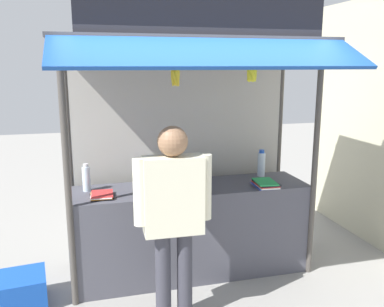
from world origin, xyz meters
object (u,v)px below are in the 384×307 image
at_px(water_bottle_rear_center, 194,169).
at_px(magazine_stack_back_left, 170,187).
at_px(water_bottle_right, 261,164).
at_px(water_bottle_mid_left, 86,178).
at_px(banana_bunch_inner_left, 176,76).
at_px(plastic_crate, 23,290).
at_px(water_bottle_mid_right, 207,170).
at_px(water_bottle_back_right, 161,171).
at_px(banana_bunch_leftmost, 252,74).
at_px(magazine_stack_left, 266,184).
at_px(vendor_person, 173,208).
at_px(magazine_stack_far_right, 102,195).

relative_size(water_bottle_rear_center, magazine_stack_back_left, 0.90).
relative_size(water_bottle_right, water_bottle_mid_left, 1.09).
height_order(banana_bunch_inner_left, plastic_crate, banana_bunch_inner_left).
height_order(water_bottle_mid_right, water_bottle_back_right, water_bottle_back_right).
distance_m(water_bottle_mid_right, plastic_crate, 2.15).
distance_m(water_bottle_right, banana_bunch_leftmost, 1.26).
xyz_separation_m(water_bottle_rear_center, magazine_stack_left, (0.66, -0.44, -0.09)).
xyz_separation_m(vendor_person, plastic_crate, (-1.31, 0.59, -0.89)).
bearing_deg(banana_bunch_inner_left, magazine_stack_far_right, 155.45).
bearing_deg(water_bottle_mid_left, banana_bunch_leftmost, -19.99).
height_order(magazine_stack_left, banana_bunch_inner_left, banana_bunch_inner_left).
relative_size(water_bottle_mid_right, magazine_stack_left, 0.78).
height_order(magazine_stack_back_left, plastic_crate, magazine_stack_back_left).
xyz_separation_m(banana_bunch_leftmost, banana_bunch_inner_left, (-0.71, 0.00, -0.02)).
distance_m(magazine_stack_left, vendor_person, 1.28).
bearing_deg(plastic_crate, water_bottle_back_right, 17.94).
xyz_separation_m(water_bottle_back_right, water_bottle_mid_left, (-0.78, -0.12, 0.01)).
relative_size(water_bottle_back_right, banana_bunch_leftmost, 0.97).
distance_m(water_bottle_rear_center, magazine_stack_far_right, 1.08).
height_order(water_bottle_back_right, banana_bunch_inner_left, banana_bunch_inner_left).
bearing_deg(water_bottle_mid_left, water_bottle_rear_center, 6.53).
xyz_separation_m(water_bottle_mid_right, banana_bunch_leftmost, (0.23, -0.61, 1.04)).
bearing_deg(water_bottle_right, plastic_crate, -170.73).
bearing_deg(water_bottle_mid_right, magazine_stack_far_right, -164.79).
bearing_deg(banana_bunch_inner_left, magazine_stack_left, 13.49).
distance_m(water_bottle_mid_left, magazine_stack_far_right, 0.30).
height_order(water_bottle_right, magazine_stack_far_right, water_bottle_right).
xyz_separation_m(water_bottle_mid_left, vendor_person, (0.68, -0.93, -0.05)).
distance_m(water_bottle_back_right, vendor_person, 1.06).
bearing_deg(water_bottle_rear_center, magazine_stack_back_left, -134.49).
distance_m(water_bottle_mid_right, banana_bunch_inner_left, 1.28).
bearing_deg(water_bottle_rear_center, magazine_stack_left, -33.65).
bearing_deg(water_bottle_rear_center, magazine_stack_far_right, -159.67).
bearing_deg(banana_bunch_inner_left, banana_bunch_leftmost, -0.08).
bearing_deg(water_bottle_right, water_bottle_rear_center, 176.07).
bearing_deg(magazine_stack_back_left, banana_bunch_inner_left, -91.18).
bearing_deg(plastic_crate, banana_bunch_leftmost, -5.60).
bearing_deg(water_bottle_mid_left, magazine_stack_far_right, -61.38).
bearing_deg(magazine_stack_left, banana_bunch_leftmost, -140.51).
distance_m(magazine_stack_back_left, banana_bunch_inner_left, 1.15).
height_order(magazine_stack_left, magazine_stack_far_right, magazine_stack_left).
height_order(water_bottle_mid_right, water_bottle_rear_center, water_bottle_mid_right).
bearing_deg(banana_bunch_leftmost, water_bottle_back_right, 137.48).
relative_size(water_bottle_mid_right, magazine_stack_back_left, 0.92).
distance_m(magazine_stack_left, banana_bunch_leftmost, 1.19).
bearing_deg(banana_bunch_leftmost, vendor_person, -154.83).
bearing_deg(plastic_crate, water_bottle_mid_left, 28.27).
height_order(water_bottle_back_right, magazine_stack_left, water_bottle_back_right).
bearing_deg(magazine_stack_back_left, plastic_crate, -174.96).
bearing_deg(magazine_stack_far_right, water_bottle_rear_center, 20.33).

